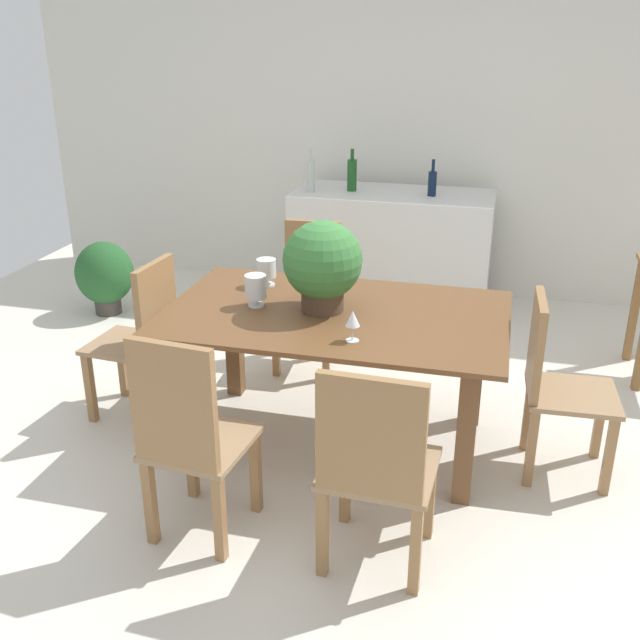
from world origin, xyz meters
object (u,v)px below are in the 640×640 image
at_px(dining_table, 335,336).
at_px(flower_centerpiece, 323,263).
at_px(chair_head_end, 143,334).
at_px(potted_plant_floor, 105,275).
at_px(kitchen_counter, 391,251).
at_px(chair_foot_end, 554,380).
at_px(wine_bottle_clear, 352,174).
at_px(wine_bottle_amber, 311,175).
at_px(chair_far_left, 310,288).
at_px(crystal_vase_left, 266,269).
at_px(chair_near_left, 188,434).
at_px(crystal_vase_center_near, 256,288).
at_px(wine_bottle_dark, 432,183).
at_px(wine_glass, 353,320).
at_px(chair_near_right, 375,463).

bearing_deg(dining_table, flower_centerpiece, 171.70).
bearing_deg(chair_head_end, potted_plant_floor, -138.13).
bearing_deg(kitchen_counter, chair_foot_end, -61.21).
xyz_separation_m(wine_bottle_clear, wine_bottle_amber, (-0.29, -0.11, -0.00)).
height_order(chair_far_left, wine_bottle_amber, wine_bottle_amber).
bearing_deg(crystal_vase_left, dining_table, -32.17).
relative_size(flower_centerpiece, wine_bottle_amber, 1.45).
relative_size(crystal_vase_left, wine_bottle_amber, 0.48).
bearing_deg(potted_plant_floor, chair_near_left, -53.28).
height_order(flower_centerpiece, wine_bottle_amber, wine_bottle_amber).
height_order(crystal_vase_center_near, wine_bottle_dark, wine_bottle_dark).
height_order(chair_far_left, kitchen_counter, chair_far_left).
xyz_separation_m(chair_near_left, wine_bottle_clear, (0.04, 3.04, 0.51)).
height_order(wine_glass, kitchen_counter, kitchen_counter).
xyz_separation_m(wine_bottle_amber, potted_plant_floor, (-1.51, -0.56, -0.74)).
distance_m(chair_head_end, flower_centerpiece, 1.15).
bearing_deg(chair_foot_end, chair_far_left, 54.70).
distance_m(chair_near_right, wine_bottle_amber, 3.15).
relative_size(chair_near_left, wine_bottle_clear, 3.14).
height_order(dining_table, chair_far_left, chair_far_left).
bearing_deg(potted_plant_floor, chair_far_left, -13.47).
height_order(chair_foot_end, chair_head_end, chair_head_end).
bearing_deg(dining_table, chair_far_left, 112.47).
bearing_deg(chair_far_left, flower_centerpiece, -74.47).
relative_size(chair_near_right, chair_head_end, 1.01).
distance_m(chair_far_left, potted_plant_floor, 1.83).
bearing_deg(chair_near_right, crystal_vase_left, -53.66).
distance_m(dining_table, kitchen_counter, 2.09).
relative_size(chair_near_left, crystal_vase_left, 6.40).
bearing_deg(chair_near_left, flower_centerpiece, -103.08).
bearing_deg(flower_centerpiece, chair_near_right, -64.72).
relative_size(kitchen_counter, wine_bottle_clear, 4.77).
distance_m(chair_near_right, chair_foot_end, 1.20).
relative_size(chair_far_left, wine_glass, 6.18).
height_order(chair_near_left, chair_near_right, chair_near_left).
height_order(chair_near_left, chair_far_left, chair_near_left).
xyz_separation_m(chair_near_right, wine_glass, (-0.23, 0.63, 0.34)).
bearing_deg(chair_near_right, kitchen_counter, -79.84).
height_order(chair_near_left, chair_foot_end, chair_near_left).
xyz_separation_m(chair_head_end, crystal_vase_left, (0.64, 0.30, 0.34)).
bearing_deg(crystal_vase_left, chair_near_right, -55.80).
bearing_deg(wine_bottle_amber, chair_near_right, -70.30).
height_order(dining_table, potted_plant_floor, dining_table).
height_order(chair_near_left, wine_glass, chair_near_left).
bearing_deg(chair_near_right, dining_table, -65.94).
bearing_deg(flower_centerpiece, chair_far_left, 108.90).
xyz_separation_m(crystal_vase_center_near, kitchen_counter, (0.38, 2.10, -0.39)).
relative_size(chair_near_right, wine_bottle_clear, 2.99).
bearing_deg(chair_head_end, kitchen_counter, 157.69).
bearing_deg(wine_bottle_dark, chair_near_right, -87.39).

